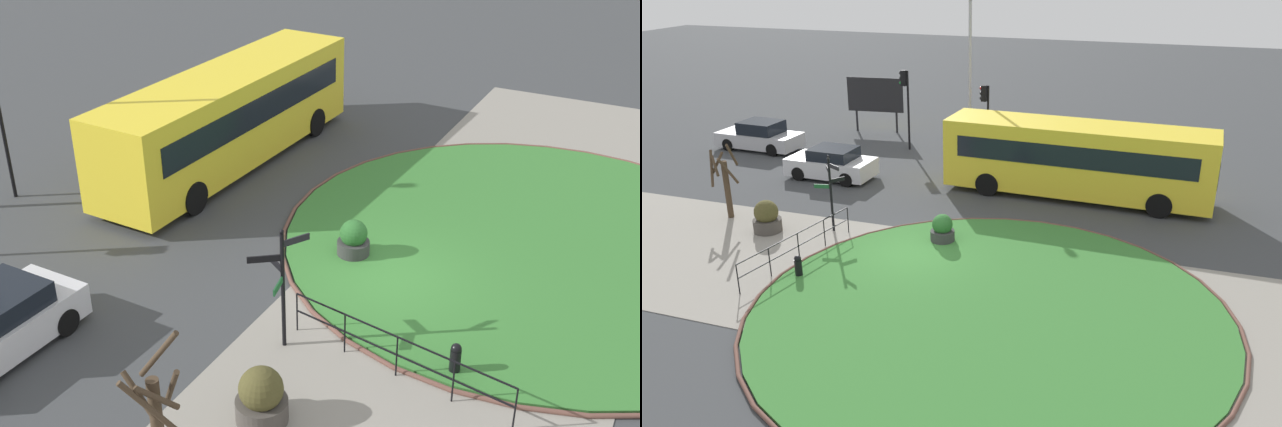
% 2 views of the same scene
% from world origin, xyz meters
% --- Properties ---
extents(ground, '(120.00, 120.00, 0.00)m').
position_xyz_m(ground, '(0.00, 0.00, 0.00)').
color(ground, '#3D3F42').
extents(sidewalk_paving, '(32.00, 7.96, 0.02)m').
position_xyz_m(sidewalk_paving, '(0.00, -2.02, 0.01)').
color(sidewalk_paving, gray).
rests_on(sidewalk_paving, ground).
extents(grass_island, '(13.64, 13.64, 0.10)m').
position_xyz_m(grass_island, '(3.62, -2.91, 0.05)').
color(grass_island, '#387A33').
rests_on(grass_island, ground).
extents(grass_kerb_ring, '(13.95, 13.95, 0.11)m').
position_xyz_m(grass_kerb_ring, '(3.62, -2.91, 0.06)').
color(grass_kerb_ring, brown).
rests_on(grass_kerb_ring, ground).
extents(signpost_directional, '(1.19, 0.95, 2.92)m').
position_xyz_m(signpost_directional, '(-3.51, 0.93, 1.71)').
color(signpost_directional, black).
rests_on(signpost_directional, ground).
extents(bollard_foreground, '(0.24, 0.24, 0.77)m').
position_xyz_m(bollard_foreground, '(-2.71, -2.76, 0.39)').
color(bollard_foreground, black).
rests_on(bollard_foreground, ground).
extents(railing_grass_edge, '(0.94, 5.26, 1.02)m').
position_xyz_m(railing_grass_edge, '(-3.35, -1.70, 0.67)').
color(railing_grass_edge, black).
rests_on(railing_grass_edge, ground).
extents(bus_yellow, '(11.06, 2.91, 3.10)m').
position_xyz_m(bus_yellow, '(4.34, 7.43, 1.67)').
color(bus_yellow, yellow).
rests_on(bus_yellow, ground).
extents(planter_near_signpost, '(0.86, 0.86, 1.07)m').
position_xyz_m(planter_near_signpost, '(0.68, 1.21, 0.48)').
color(planter_near_signpost, '#383838').
rests_on(planter_near_signpost, ground).
extents(planter_kerbside, '(1.04, 1.04, 1.22)m').
position_xyz_m(planter_kerbside, '(-5.78, 0.08, 0.55)').
color(planter_kerbside, '#47423D').
rests_on(planter_kerbside, ground).
extents(street_tree_bare, '(1.19, 1.18, 3.06)m').
position_xyz_m(street_tree_bare, '(-7.97, 0.76, 1.49)').
color(street_tree_bare, '#423323').
rests_on(street_tree_bare, ground).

